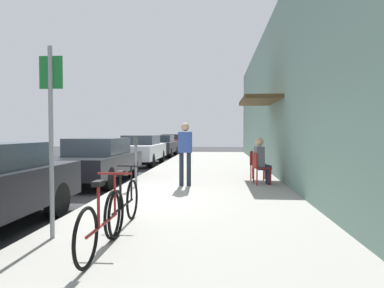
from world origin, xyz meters
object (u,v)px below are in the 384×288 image
Objects in this scene: cafe_chair_0 at (259,166)px; pedestrian_standing at (185,149)px; parked_car_1 at (97,160)px; parking_meter at (136,158)px; seated_patron_0 at (261,159)px; bicycle_1 at (123,204)px; cafe_chair_1 at (255,163)px; parked_car_3 at (161,145)px; parked_car_4 at (173,143)px; parked_car_2 at (141,149)px; street_sign at (51,127)px; bicycle_0 at (103,222)px.

pedestrian_standing is (-2.03, -0.42, 0.50)m from cafe_chair_0.
parked_car_1 is 3.33× the size of parking_meter.
seated_patron_0 is at bearing -8.33° from parked_car_1.
cafe_chair_1 is at bearing 65.25° from bicycle_1.
parked_car_3 is 3.41× the size of seated_patron_0.
pedestrian_standing is at bearing -81.22° from parked_car_4.
parked_car_4 is 17.77m from cafe_chair_1.
parked_car_2 is at bearing 130.72° from cafe_chair_1.
bicycle_1 is at bearing -78.28° from parked_car_2.
street_sign is at bearing -124.02° from seated_patron_0.
parked_car_1 is 5.06× the size of cafe_chair_0.
parked_car_3 is 17.06m from bicycle_1.
pedestrian_standing is at bearing -144.92° from cafe_chair_1.
pedestrian_standing is (0.53, 4.12, 0.64)m from bicycle_1.
bicycle_1 is 1.01× the size of pedestrian_standing.
parked_car_1 is at bearing 113.82° from bicycle_1.
parked_car_1 is 3.11m from pedestrian_standing.
parked_car_1 is 5.95m from parked_car_2.
bicycle_0 and bicycle_1 have the same top height.
pedestrian_standing is at bearing 7.85° from parking_meter.
street_sign is (1.50, -5.83, 0.92)m from parked_car_1.
parked_car_2 is 3.33× the size of parking_meter.
street_sign is at bearing -106.19° from pedestrian_standing.
street_sign reaches higher than cafe_chair_1.
bicycle_1 is at bearing 92.17° from bicycle_0.
pedestrian_standing reaches higher than bicycle_0.
parked_car_2 is 5.06× the size of cafe_chair_1.
parking_meter is at bearing 89.36° from street_sign.
parked_car_4 is 1.69× the size of street_sign.
parked_car_2 is at bearing 126.17° from cafe_chair_0.
seated_patron_0 reaches higher than bicycle_0.
seated_patron_0 reaches higher than cafe_chair_1.
parked_car_4 is (0.00, 5.74, 0.02)m from parked_car_3.
bicycle_1 is at bearing -84.12° from parked_car_4.
bicycle_1 is 4.21m from pedestrian_standing.
bicycle_1 is at bearing -114.75° from cafe_chair_1.
parking_meter is (1.55, -18.69, 0.14)m from parked_car_4.
street_sign reaches higher than parked_car_2.
pedestrian_standing reaches higher than parked_car_4.
cafe_chair_1 is (4.89, -5.68, -0.12)m from parked_car_2.
parking_meter is 4.04m from bicycle_1.
parked_car_3 is 5.06× the size of cafe_chair_1.
bicycle_1 is at bearing -119.89° from seated_patron_0.
bicycle_1 is at bearing -82.15° from parked_car_3.
street_sign is at bearing -75.58° from parked_car_1.
street_sign is at bearing -146.27° from bicycle_1.
cafe_chair_1 is at bearing -66.69° from parked_car_3.
parked_car_3 reaches higher than cafe_chair_0.
cafe_chair_0 is at bearing -53.83° from parked_car_2.
street_sign reaches higher than seated_patron_0.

